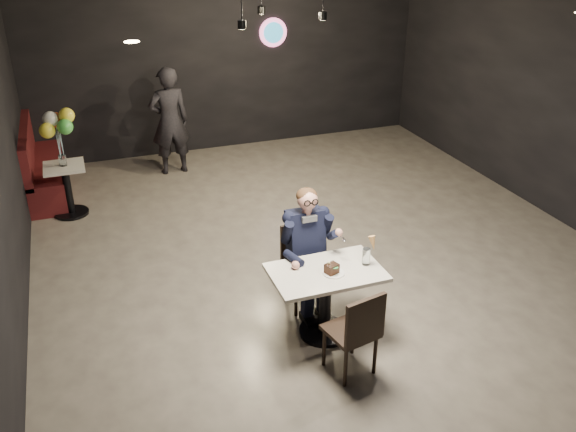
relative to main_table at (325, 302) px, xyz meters
name	(u,v)px	position (x,y,z in m)	size (l,w,h in m)	color
floor	(329,262)	(0.62, 1.29, -0.38)	(9.00, 9.00, 0.00)	gray
wall_sign	(273,32)	(1.42, 5.76, 1.62)	(0.50, 0.06, 0.50)	pink
main_table	(325,302)	(0.00, 0.00, 0.00)	(1.10, 0.70, 0.75)	white
chair_far	(305,268)	(0.00, 0.55, 0.09)	(0.42, 0.46, 0.92)	black
chair_near	(351,329)	(0.00, -0.59, 0.09)	(0.42, 0.46, 0.92)	black
seated_man	(306,247)	(0.00, 0.55, 0.34)	(0.60, 0.80, 1.44)	black
dessert_plate	(334,273)	(0.05, -0.07, 0.38)	(0.21, 0.21, 0.01)	white
cake_slice	(332,269)	(0.03, -0.07, 0.43)	(0.12, 0.10, 0.09)	black
mint_leaf	(335,268)	(0.04, -0.12, 0.47)	(0.06, 0.04, 0.01)	#2D8A42
sundae_glass	(366,257)	(0.42, -0.02, 0.46)	(0.08, 0.08, 0.18)	silver
wafer_cone	(373,243)	(0.46, -0.06, 0.63)	(0.07, 0.07, 0.14)	#DCA95A
booth_bench	(43,159)	(-2.63, 4.79, 0.14)	(0.52, 2.08, 1.04)	#4B1210
side_table	(68,192)	(-2.33, 3.79, -0.03)	(0.55, 0.55, 0.68)	white
balloon_vase	(63,160)	(-2.33, 3.79, 0.45)	(0.10, 0.10, 0.16)	silver
balloon_bunch	(58,133)	(-2.33, 3.79, 0.84)	(0.38, 0.38, 0.63)	yellow
passerby	(170,121)	(-0.66, 4.88, 0.50)	(0.64, 0.42, 1.75)	black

